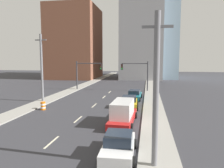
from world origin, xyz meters
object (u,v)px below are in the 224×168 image
Objects in this scene: utility_pole_right_near at (156,90)px; traffic_barrel at (43,106)px; sedan_yellow at (129,102)px; traffic_signal_right at (139,72)px; sedan_white at (119,146)px; box_truck_red at (123,113)px; sedan_teal at (134,95)px; traffic_signal_left at (85,71)px; utility_pole_left_mid at (42,67)px.

utility_pole_right_near is 8.88× the size of traffic_barrel.
traffic_barrel is 10.29m from sedan_yellow.
traffic_signal_right is 5.82× the size of traffic_barrel.
box_truck_red reaches higher than sedan_white.
sedan_white is at bearing -90.36° from sedan_yellow.
sedan_teal is at bearing 84.96° from sedan_yellow.
box_truck_red is (-0.52, 6.81, 0.34)m from sedan_white.
sedan_white is (-2.14, 1.02, -3.66)m from utility_pole_right_near.
box_truck_red is 1.45× the size of sedan_yellow.
traffic_signal_left is 0.88× the size of box_truck_red.
sedan_yellow is at bearing -92.26° from traffic_signal_right.
traffic_barrel is at bearing -167.52° from sedan_yellow.
sedan_white is at bearing -86.22° from sedan_teal.
traffic_barrel is at bearing -62.81° from utility_pole_left_mid.
traffic_signal_right is at bearing 90.65° from box_truck_red.
traffic_barrel is (-10.50, -16.90, -3.18)m from traffic_signal_right.
utility_pole_right_near is 1.94× the size of sedan_yellow.
box_truck_red is at bearing -35.05° from utility_pole_left_mid.
traffic_barrel is 0.22× the size of sedan_yellow.
box_truck_red reaches higher than traffic_barrel.
traffic_barrel is 0.15× the size of box_truck_red.
utility_pole_right_near is 1.75× the size of sedan_teal.
traffic_signal_left is 1.29× the size of sedan_white.
traffic_signal_right reaches higher than box_truck_red.
utility_pole_left_mid is at bearing 132.27° from utility_pole_right_near.
sedan_teal is at bearing 39.71° from traffic_barrel.
traffic_barrel is (-0.11, -16.90, -3.18)m from traffic_signal_left.
utility_pole_left_mid is 20.49m from sedan_white.
utility_pole_left_mid is at bearing 117.19° from traffic_barrel.
traffic_signal_left is 1.27× the size of sedan_yellow.
utility_pole_left_mid is 13.80m from sedan_teal.
box_truck_red is 12.46m from sedan_teal.
utility_pole_left_mid reaches higher than sedan_yellow.
sedan_white is at bearing 154.43° from utility_pole_right_near.
sedan_teal is (10.20, 8.48, 0.17)m from traffic_barrel.
traffic_barrel is at bearing 132.70° from sedan_white.
box_truck_red is 6.63m from sedan_yellow.
utility_pole_left_mid is (-2.51, -12.24, 1.14)m from traffic_signal_left.
sedan_yellow reaches higher than sedan_teal.
traffic_barrel is at bearing -121.87° from traffic_signal_right.
sedan_teal is (0.26, 5.83, -0.05)m from sedan_yellow.
box_truck_red is (9.80, -20.87, -2.64)m from traffic_signal_left.
sedan_white is 0.99× the size of sedan_yellow.
utility_pole_right_near is at bearing -80.24° from sedan_teal.
sedan_white is at bearing -50.28° from utility_pole_left_mid.
sedan_teal is (12.60, 3.82, -4.15)m from utility_pole_left_mid.
sedan_yellow is at bearing 90.74° from sedan_white.
sedan_teal reaches higher than traffic_barrel.
traffic_signal_left is at bearing 109.09° from sedan_white.
traffic_signal_left is at bearing 89.62° from traffic_barrel.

